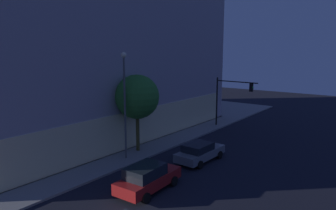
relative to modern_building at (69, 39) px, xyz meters
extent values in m
cube|color=#4C4C51|center=(0.00, 0.04, -10.15)|extent=(31.38, 23.41, 0.15)
cube|color=beige|center=(0.00, -11.26, -8.40)|extent=(27.88, 0.60, 3.34)
cube|color=#A69BA7|center=(0.00, 0.04, -1.47)|extent=(30.98, 23.01, 17.20)
cylinder|color=black|center=(10.60, -13.38, -7.23)|extent=(0.18, 0.18, 5.68)
cylinder|color=black|center=(10.39, -15.93, -4.75)|extent=(0.54, 5.10, 0.12)
cube|color=black|center=(10.24, -17.71, -5.25)|extent=(0.35, 0.35, 0.90)
sphere|color=green|center=(10.23, -17.89, -5.25)|extent=(0.18, 0.18, 0.18)
cylinder|color=#555555|center=(-4.36, -13.16, -5.94)|extent=(0.16, 0.16, 8.26)
sphere|color=#F9EFC6|center=(-4.36, -13.16, -1.67)|extent=(0.44, 0.44, 0.44)
cylinder|color=#49431E|center=(-2.28, -12.58, -8.44)|extent=(0.31, 0.31, 3.27)
sphere|color=#2E742A|center=(-2.28, -12.58, -5.26)|extent=(3.85, 3.85, 3.85)
cube|color=maroon|center=(-7.57, -18.42, -9.53)|extent=(4.85, 2.10, 0.72)
cube|color=black|center=(-7.93, -18.43, -8.81)|extent=(2.61, 1.82, 0.71)
cube|color=#F9F4CC|center=(-5.26, -17.75, -9.53)|extent=(0.13, 0.21, 0.12)
cube|color=#F9F4CC|center=(-5.21, -18.88, -9.53)|extent=(0.13, 0.21, 0.12)
cylinder|color=black|center=(-6.13, -17.41, -9.89)|extent=(0.67, 0.27, 0.66)
cylinder|color=black|center=(-6.05, -19.30, -9.89)|extent=(0.67, 0.27, 0.66)
cylinder|color=black|center=(-9.09, -17.54, -9.89)|extent=(0.67, 0.27, 0.66)
cylinder|color=black|center=(-9.01, -19.43, -9.89)|extent=(0.67, 0.27, 0.66)
cube|color=slate|center=(-0.88, -18.17, -9.58)|extent=(4.85, 2.07, 0.64)
cube|color=black|center=(-1.24, -18.16, -8.97)|extent=(2.42, 1.80, 0.58)
cube|color=#F9F4CC|center=(1.48, -17.67, -9.58)|extent=(0.13, 0.20, 0.12)
cube|color=#F9F4CC|center=(1.44, -18.82, -9.58)|extent=(0.13, 0.20, 0.12)
cylinder|color=black|center=(0.63, -17.26, -9.90)|extent=(0.64, 0.26, 0.63)
cylinder|color=black|center=(0.57, -19.18, -9.90)|extent=(0.64, 0.26, 0.63)
cylinder|color=black|center=(-2.34, -17.17, -9.90)|extent=(0.64, 0.26, 0.63)
cylinder|color=black|center=(-2.40, -19.08, -9.90)|extent=(0.64, 0.26, 0.63)
camera|label=1|loc=(-21.72, -30.77, -1.38)|focal=33.16mm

